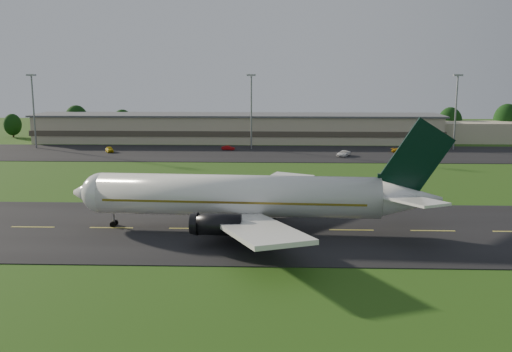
{
  "coord_description": "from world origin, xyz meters",
  "views": [
    {
      "loc": [
        11.53,
        -75.23,
        21.62
      ],
      "look_at": [
        8.72,
        8.0,
        6.0
      ],
      "focal_mm": 40.0,
      "sensor_mm": 36.0,
      "label": 1
    }
  ],
  "objects_px": {
    "light_mast_centre": "(251,103)",
    "light_mast_east": "(456,103)",
    "airliner": "(245,197)",
    "terminal": "(258,129)",
    "service_vehicle_b": "(228,148)",
    "service_vehicle_d": "(399,151)",
    "service_vehicle_c": "(344,153)",
    "light_mast_west": "(33,102)",
    "service_vehicle_a": "(109,149)"
  },
  "relations": [
    {
      "from": "airliner",
      "to": "service_vehicle_d",
      "type": "bearing_deg",
      "value": 66.68
    },
    {
      "from": "airliner",
      "to": "service_vehicle_a",
      "type": "xyz_separation_m",
      "value": [
        -39.63,
        72.46,
        -3.84
      ]
    },
    {
      "from": "service_vehicle_a",
      "to": "light_mast_centre",
      "type": "bearing_deg",
      "value": -13.81
    },
    {
      "from": "service_vehicle_b",
      "to": "service_vehicle_a",
      "type": "bearing_deg",
      "value": 109.36
    },
    {
      "from": "light_mast_centre",
      "to": "service_vehicle_d",
      "type": "distance_m",
      "value": 41.4
    },
    {
      "from": "terminal",
      "to": "light_mast_east",
      "type": "height_order",
      "value": "light_mast_east"
    },
    {
      "from": "terminal",
      "to": "service_vehicle_b",
      "type": "height_order",
      "value": "terminal"
    },
    {
      "from": "airliner",
      "to": "service_vehicle_c",
      "type": "height_order",
      "value": "airliner"
    },
    {
      "from": "light_mast_west",
      "to": "light_mast_east",
      "type": "xyz_separation_m",
      "value": [
        115.0,
        0.0,
        0.0
      ]
    },
    {
      "from": "light_mast_east",
      "to": "light_mast_west",
      "type": "bearing_deg",
      "value": 180.0
    },
    {
      "from": "terminal",
      "to": "light_mast_centre",
      "type": "relative_size",
      "value": 7.13
    },
    {
      "from": "terminal",
      "to": "service_vehicle_b",
      "type": "bearing_deg",
      "value": -112.08
    },
    {
      "from": "light_mast_west",
      "to": "light_mast_centre",
      "type": "distance_m",
      "value": 60.0
    },
    {
      "from": "terminal",
      "to": "service_vehicle_d",
      "type": "distance_m",
      "value": 44.11
    },
    {
      "from": "terminal",
      "to": "light_mast_centre",
      "type": "distance_m",
      "value": 18.45
    },
    {
      "from": "light_mast_west",
      "to": "service_vehicle_a",
      "type": "distance_m",
      "value": 26.83
    },
    {
      "from": "light_mast_west",
      "to": "light_mast_centre",
      "type": "relative_size",
      "value": 1.0
    },
    {
      "from": "light_mast_west",
      "to": "service_vehicle_b",
      "type": "height_order",
      "value": "light_mast_west"
    },
    {
      "from": "light_mast_west",
      "to": "service_vehicle_d",
      "type": "xyz_separation_m",
      "value": [
        99.07,
        -6.53,
        -12.04
      ]
    },
    {
      "from": "light_mast_east",
      "to": "service_vehicle_b",
      "type": "relative_size",
      "value": 5.7
    },
    {
      "from": "airliner",
      "to": "terminal",
      "type": "bearing_deg",
      "value": 93.79
    },
    {
      "from": "terminal",
      "to": "light_mast_west",
      "type": "xyz_separation_m",
      "value": [
        -61.4,
        -16.18,
        8.75
      ]
    },
    {
      "from": "light_mast_west",
      "to": "service_vehicle_c",
      "type": "bearing_deg",
      "value": -8.46
    },
    {
      "from": "service_vehicle_c",
      "to": "service_vehicle_d",
      "type": "distance_m",
      "value": 16.37
    },
    {
      "from": "light_mast_west",
      "to": "light_mast_east",
      "type": "bearing_deg",
      "value": 0.0
    },
    {
      "from": "service_vehicle_b",
      "to": "light_mast_east",
      "type": "bearing_deg",
      "value": -77.67
    },
    {
      "from": "airliner",
      "to": "service_vehicle_c",
      "type": "xyz_separation_m",
      "value": [
        21.38,
        67.58,
        -3.85
      ]
    },
    {
      "from": "light_mast_centre",
      "to": "airliner",
      "type": "bearing_deg",
      "value": -88.26
    },
    {
      "from": "service_vehicle_d",
      "to": "light_mast_centre",
      "type": "bearing_deg",
      "value": 115.19
    },
    {
      "from": "service_vehicle_a",
      "to": "service_vehicle_c",
      "type": "height_order",
      "value": "service_vehicle_a"
    },
    {
      "from": "light_mast_west",
      "to": "service_vehicle_c",
      "type": "distance_m",
      "value": 85.58
    },
    {
      "from": "service_vehicle_d",
      "to": "light_mast_west",
      "type": "bearing_deg",
      "value": 120.91
    },
    {
      "from": "terminal",
      "to": "service_vehicle_a",
      "type": "xyz_separation_m",
      "value": [
        -38.59,
        -23.77,
        -3.17
      ]
    },
    {
      "from": "airliner",
      "to": "service_vehicle_d",
      "type": "relative_size",
      "value": 12.37
    },
    {
      "from": "light_mast_centre",
      "to": "service_vehicle_d",
      "type": "relative_size",
      "value": 4.91
    },
    {
      "from": "airliner",
      "to": "service_vehicle_c",
      "type": "distance_m",
      "value": 70.99
    },
    {
      "from": "light_mast_centre",
      "to": "light_mast_east",
      "type": "height_order",
      "value": "same"
    },
    {
      "from": "airliner",
      "to": "terminal",
      "type": "distance_m",
      "value": 96.24
    },
    {
      "from": "light_mast_west",
      "to": "service_vehicle_a",
      "type": "xyz_separation_m",
      "value": [
        22.81,
        -7.59,
        -11.91
      ]
    },
    {
      "from": "terminal",
      "to": "service_vehicle_b",
      "type": "xyz_separation_m",
      "value": [
        -7.57,
        -18.66,
        -3.3
      ]
    },
    {
      "from": "terminal",
      "to": "airliner",
      "type": "bearing_deg",
      "value": -89.38
    },
    {
      "from": "light_mast_west",
      "to": "service_vehicle_d",
      "type": "height_order",
      "value": "light_mast_west"
    },
    {
      "from": "service_vehicle_c",
      "to": "service_vehicle_d",
      "type": "height_order",
      "value": "service_vehicle_c"
    },
    {
      "from": "terminal",
      "to": "service_vehicle_d",
      "type": "bearing_deg",
      "value": -31.09
    },
    {
      "from": "light_mast_east",
      "to": "airliner",
      "type": "bearing_deg",
      "value": -123.29
    },
    {
      "from": "terminal",
      "to": "service_vehicle_d",
      "type": "relative_size",
      "value": 34.97
    },
    {
      "from": "light_mast_west",
      "to": "light_mast_east",
      "type": "height_order",
      "value": "same"
    },
    {
      "from": "service_vehicle_a",
      "to": "service_vehicle_d",
      "type": "relative_size",
      "value": 1.02
    },
    {
      "from": "airliner",
      "to": "service_vehicle_a",
      "type": "bearing_deg",
      "value": 121.84
    },
    {
      "from": "light_mast_west",
      "to": "light_mast_centre",
      "type": "xyz_separation_m",
      "value": [
        60.0,
        0.0,
        0.0
      ]
    }
  ]
}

